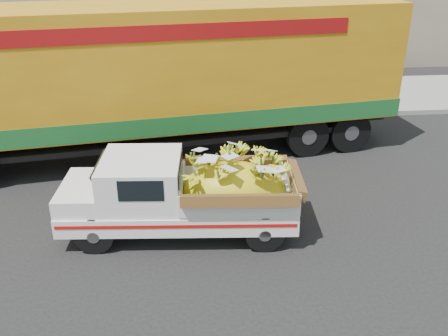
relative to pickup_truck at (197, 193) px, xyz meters
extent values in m
plane|color=black|center=(0.02, 0.78, -0.83)|extent=(100.00, 100.00, 0.00)
cube|color=gray|center=(0.02, 6.36, -0.75)|extent=(60.00, 0.25, 0.15)
cube|color=gray|center=(0.02, 8.46, -0.76)|extent=(60.00, 4.00, 0.14)
cylinder|color=black|center=(-1.89, -0.54, -0.47)|extent=(0.72, 0.26, 0.71)
cylinder|color=black|center=(-1.79, 0.82, -0.47)|extent=(0.72, 0.26, 0.71)
cylinder|color=black|center=(1.18, -0.78, -0.47)|extent=(0.72, 0.26, 0.71)
cylinder|color=black|center=(1.29, 0.58, -0.47)|extent=(0.72, 0.26, 0.71)
cube|color=silver|center=(-0.35, 0.03, -0.31)|extent=(4.50, 1.92, 0.36)
cube|color=#A50F0C|center=(-0.41, -0.77, -0.25)|extent=(4.29, 0.34, 0.07)
cube|color=silver|center=(-2.50, 0.20, -0.41)|extent=(0.21, 1.56, 0.13)
cube|color=silver|center=(-2.14, 0.17, 0.04)|extent=(0.91, 1.55, 0.34)
cube|color=silver|center=(-1.02, 0.08, 0.29)|extent=(1.56, 1.63, 0.84)
cube|color=black|center=(-0.99, -0.69, 0.45)|extent=(0.79, 0.07, 0.39)
cube|color=silver|center=(0.77, -0.06, 0.11)|extent=(2.27, 1.75, 0.48)
ellipsoid|color=yellow|center=(0.68, -0.05, 0.01)|extent=(2.04, 1.42, 1.20)
cylinder|color=black|center=(4.20, 3.61, -0.28)|extent=(1.14, 0.48, 1.10)
cylinder|color=black|center=(3.91, 5.59, -0.28)|extent=(1.14, 0.48, 1.10)
cylinder|color=black|center=(3.01, 3.43, -0.28)|extent=(1.14, 0.48, 1.10)
cylinder|color=black|center=(2.72, 5.41, -0.28)|extent=(1.14, 0.48, 1.10)
cube|color=black|center=(-0.60, 3.91, -0.05)|extent=(12.02, 2.75, 0.36)
cube|color=#C18512|center=(-0.60, 3.91, 1.55)|extent=(12.00, 4.20, 2.84)
cube|color=#195724|center=(-0.60, 3.91, 0.38)|extent=(12.06, 4.23, 0.45)
cube|color=maroon|center=(-0.41, 2.66, 2.52)|extent=(8.31, 1.25, 0.35)
camera|label=1|loc=(-0.30, -8.36, 4.44)|focal=40.00mm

